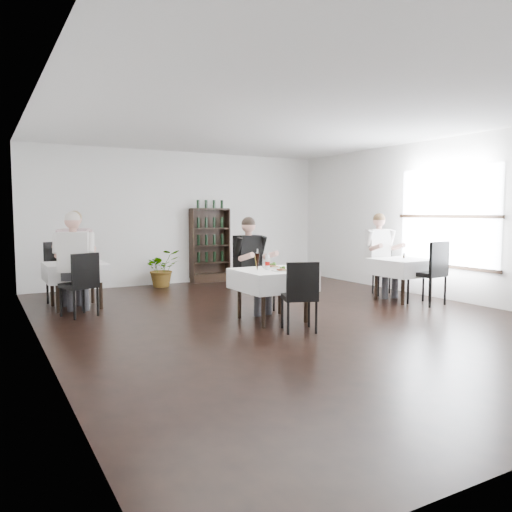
# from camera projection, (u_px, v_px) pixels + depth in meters

# --- Properties ---
(room_shell) EXTENTS (9.00, 9.00, 9.00)m
(room_shell) POSITION_uv_depth(u_px,v_px,m) (289.00, 221.00, 7.53)
(room_shell) COLOR black
(room_shell) RESTS_ON ground
(window_right) EXTENTS (0.06, 2.30, 1.85)m
(window_right) POSITION_uv_depth(u_px,v_px,m) (447.00, 219.00, 9.22)
(window_right) COLOR white
(window_right) RESTS_ON room_shell
(wine_shelf) EXTENTS (0.90, 0.28, 1.75)m
(wine_shelf) POSITION_uv_depth(u_px,v_px,m) (210.00, 246.00, 11.63)
(wine_shelf) COLOR black
(wine_shelf) RESTS_ON ground
(main_table) EXTENTS (1.03, 1.03, 0.77)m
(main_table) POSITION_uv_depth(u_px,v_px,m) (272.00, 279.00, 7.46)
(main_table) COLOR black
(main_table) RESTS_ON ground
(left_table) EXTENTS (0.98, 0.98, 0.77)m
(left_table) POSITION_uv_depth(u_px,v_px,m) (76.00, 272.00, 8.47)
(left_table) COLOR black
(left_table) RESTS_ON ground
(right_table) EXTENTS (0.98, 0.98, 0.77)m
(right_table) POSITION_uv_depth(u_px,v_px,m) (403.00, 267.00, 9.18)
(right_table) COLOR black
(right_table) RESTS_ON ground
(potted_tree) EXTENTS (0.78, 0.68, 0.82)m
(potted_tree) POSITION_uv_depth(u_px,v_px,m) (162.00, 268.00, 10.88)
(potted_tree) COLOR #26591E
(potted_tree) RESTS_ON ground
(main_chair_far) EXTENTS (0.59, 0.59, 1.02)m
(main_chair_far) POSITION_uv_depth(u_px,v_px,m) (253.00, 276.00, 8.23)
(main_chair_far) COLOR black
(main_chair_far) RESTS_ON ground
(main_chair_near) EXTENTS (0.57, 0.57, 0.97)m
(main_chair_near) POSITION_uv_depth(u_px,v_px,m) (300.00, 292.00, 6.72)
(main_chair_near) COLOR black
(main_chair_near) RESTS_ON ground
(left_chair_far) EXTENTS (0.66, 0.66, 1.10)m
(left_chair_far) POSITION_uv_depth(u_px,v_px,m) (62.00, 268.00, 8.92)
(left_chair_far) COLOR black
(left_chair_far) RESTS_ON ground
(left_chair_near) EXTENTS (0.59, 0.59, 1.00)m
(left_chair_near) POSITION_uv_depth(u_px,v_px,m) (82.00, 281.00, 7.71)
(left_chair_near) COLOR black
(left_chair_near) RESTS_ON ground
(right_chair_far) EXTENTS (0.53, 0.53, 0.87)m
(right_chair_far) POSITION_uv_depth(u_px,v_px,m) (383.00, 270.00, 9.86)
(right_chair_far) COLOR black
(right_chair_far) RESTS_ON ground
(right_chair_near) EXTENTS (0.58, 0.58, 1.12)m
(right_chair_near) POSITION_uv_depth(u_px,v_px,m) (432.00, 269.00, 8.70)
(right_chair_near) COLOR black
(right_chair_near) RESTS_ON ground
(diner_main) EXTENTS (0.63, 0.65, 1.55)m
(diner_main) POSITION_uv_depth(u_px,v_px,m) (251.00, 257.00, 8.05)
(diner_main) COLOR #3B3B42
(diner_main) RESTS_ON ground
(diner_left_far) EXTENTS (0.71, 0.76, 1.65)m
(diner_left_far) POSITION_uv_depth(u_px,v_px,m) (75.00, 250.00, 8.91)
(diner_left_far) COLOR #3B3B42
(diner_left_far) RESTS_ON ground
(diner_left_near) EXTENTS (0.69, 0.73, 1.64)m
(diner_left_near) POSITION_uv_depth(u_px,v_px,m) (74.00, 255.00, 7.86)
(diner_left_near) COLOR #3B3B42
(diner_left_near) RESTS_ON ground
(diner_right_far) EXTENTS (0.64, 0.66, 1.61)m
(diner_right_far) POSITION_uv_depth(u_px,v_px,m) (381.00, 248.00, 9.65)
(diner_right_far) COLOR #3B3B42
(diner_right_far) RESTS_ON ground
(plate_far) EXTENTS (0.35, 0.35, 0.08)m
(plate_far) POSITION_uv_depth(u_px,v_px,m) (272.00, 267.00, 7.66)
(plate_far) COLOR white
(plate_far) RESTS_ON main_table
(plate_near) EXTENTS (0.25, 0.25, 0.07)m
(plate_near) POSITION_uv_depth(u_px,v_px,m) (282.00, 270.00, 7.24)
(plate_near) COLOR white
(plate_near) RESTS_ON main_table
(pilsner_dark) EXTENTS (0.08, 0.08, 0.33)m
(pilsner_dark) POSITION_uv_depth(u_px,v_px,m) (257.00, 262.00, 7.27)
(pilsner_dark) COLOR black
(pilsner_dark) RESTS_ON main_table
(pilsner_lager) EXTENTS (0.06, 0.06, 0.27)m
(pilsner_lager) POSITION_uv_depth(u_px,v_px,m) (257.00, 263.00, 7.38)
(pilsner_lager) COLOR #B88E2F
(pilsner_lager) RESTS_ON main_table
(coke_bottle) EXTENTS (0.07, 0.07, 0.28)m
(coke_bottle) POSITION_uv_depth(u_px,v_px,m) (267.00, 262.00, 7.40)
(coke_bottle) COLOR silver
(coke_bottle) RESTS_ON main_table
(napkin_cutlery) EXTENTS (0.20, 0.21, 0.02)m
(napkin_cutlery) POSITION_uv_depth(u_px,v_px,m) (296.00, 270.00, 7.35)
(napkin_cutlery) COLOR black
(napkin_cutlery) RESTS_ON main_table
(pepper_mill) EXTENTS (0.04, 0.04, 0.09)m
(pepper_mill) POSITION_uv_depth(u_px,v_px,m) (404.00, 256.00, 9.31)
(pepper_mill) COLOR black
(pepper_mill) RESTS_ON right_table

